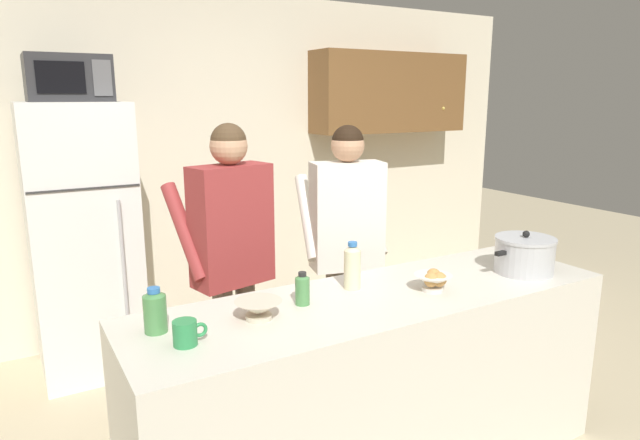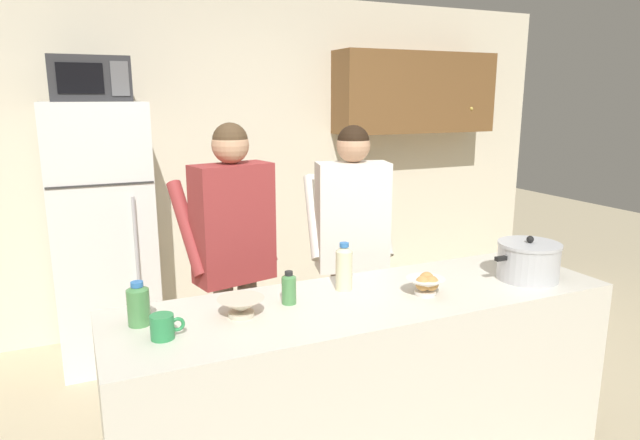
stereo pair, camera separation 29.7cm
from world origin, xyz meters
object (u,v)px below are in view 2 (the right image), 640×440
person_by_sink (352,231)px  empty_bowl (241,306)px  bread_bowl (426,284)px  bottle_mid_counter (344,267)px  person_near_pot (233,238)px  bottle_near_edge (289,288)px  refrigerator (103,235)px  microwave (90,79)px  bottle_far_corner (138,304)px  coffee_mug (163,327)px  cooking_pot (528,261)px

person_by_sink → empty_bowl: (-0.90, -0.72, -0.07)m
bread_bowl → bottle_mid_counter: bearing=144.4°
person_near_pot → bottle_near_edge: 0.71m
refrigerator → microwave: (0.00, -0.02, 1.03)m
bread_bowl → bottle_far_corner: size_ratio=1.01×
person_by_sink → bread_bowl: bearing=-93.1°
microwave → person_by_sink: (1.33, -1.08, -0.89)m
person_by_sink → empty_bowl: size_ratio=8.37×
microwave → bottle_far_corner: (0.04, -1.72, -0.92)m
microwave → bottle_near_edge: bearing=-69.0°
refrigerator → bread_bowl: bearing=-56.3°
person_near_pot → bottle_near_edge: size_ratio=11.31×
refrigerator → bread_bowl: 2.32m
bottle_far_corner → bread_bowl: bearing=-8.6°
coffee_mug → empty_bowl: (0.33, 0.09, -0.00)m
refrigerator → cooking_pot: 2.72m
refrigerator → bottle_near_edge: bearing=-69.2°
person_near_pot → bottle_near_edge: bearing=-85.5°
person_by_sink → cooking_pot: 1.01m
empty_bowl → bottle_near_edge: size_ratio=1.33×
bottle_near_edge → coffee_mug: bearing=-165.8°
refrigerator → person_by_sink: size_ratio=1.08×
bottle_mid_counter → refrigerator: bearing=119.7°
coffee_mug → person_by_sink: bearing=33.5°
refrigerator → cooking_pot: (1.89, -1.95, 0.12)m
microwave → person_by_sink: bearing=-39.1°
refrigerator → empty_bowl: bearing=-76.6°
coffee_mug → bread_bowl: 1.18m
bottle_near_edge → bottle_mid_counter: bearing=11.7°
bottle_far_corner → empty_bowl: bearing=-12.2°
person_by_sink → bottle_near_edge: size_ratio=11.14×
refrigerator → coffee_mug: refrigerator is taller
microwave → person_near_pot: microwave is taller
microwave → bottle_far_corner: microwave is taller
bottle_mid_counter → microwave: bearing=120.1°
person_near_pot → coffee_mug: bearing=-121.0°
microwave → bottle_mid_counter: bearing=-59.9°
coffee_mug → bottle_far_corner: bearing=111.2°
microwave → cooking_pot: microwave is taller
microwave → coffee_mug: size_ratio=3.66×
coffee_mug → bread_bowl: size_ratio=0.72×
person_by_sink → empty_bowl: person_by_sink is taller
cooking_pot → bottle_far_corner: cooking_pot is taller
coffee_mug → bottle_near_edge: (0.57, 0.14, 0.03)m
person_near_pot → cooking_pot: person_near_pot is taller
coffee_mug → cooking_pot: bearing=-1.1°
person_by_sink → person_near_pot: bearing=177.0°
microwave → bottle_mid_counter: size_ratio=2.08×
microwave → person_by_sink: size_ratio=0.29×
person_by_sink → coffee_mug: 1.47m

